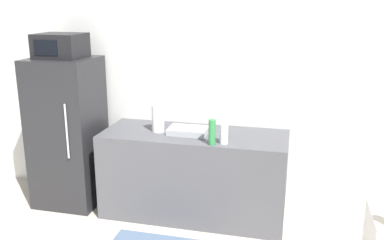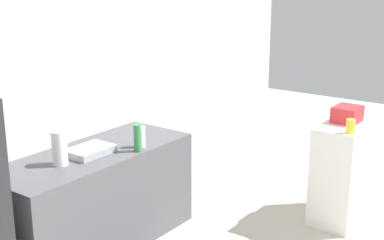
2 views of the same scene
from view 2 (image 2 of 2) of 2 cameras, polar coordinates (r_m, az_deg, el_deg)
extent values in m
cube|color=silver|center=(4.57, -16.54, 1.98)|extent=(8.00, 0.06, 2.60)
cube|color=#4C4C51|center=(4.71, -10.23, -8.34)|extent=(1.82, 0.71, 0.86)
cube|color=#9EA3A8|center=(4.50, -10.83, -3.24)|extent=(0.38, 0.26, 0.06)
cylinder|color=#2D7F42|center=(4.49, -5.84, -1.92)|extent=(0.07, 0.07, 0.23)
cylinder|color=silver|center=(4.60, -5.48, -1.79)|extent=(0.08, 0.08, 0.18)
cube|color=white|center=(5.31, 15.80, -5.39)|extent=(0.71, 0.40, 0.96)
cube|color=red|center=(5.22, 16.22, 0.59)|extent=(0.28, 0.23, 0.15)
cylinder|color=yellow|center=(4.87, 16.55, -0.64)|extent=(0.08, 0.08, 0.13)
cylinder|color=white|center=(4.27, -13.96, -2.93)|extent=(0.12, 0.12, 0.27)
camera|label=1|loc=(3.95, 47.35, 7.71)|focal=40.00mm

